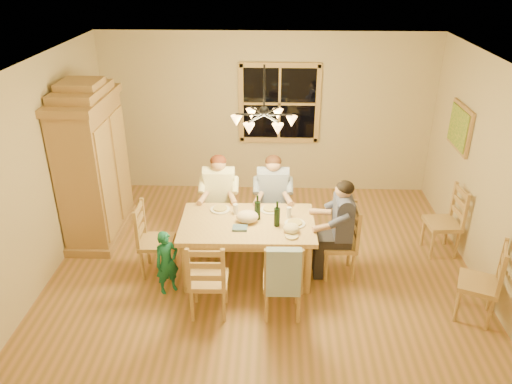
{
  "coord_description": "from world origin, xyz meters",
  "views": [
    {
      "loc": [
        0.12,
        -5.54,
        3.86
      ],
      "look_at": [
        -0.1,
        0.1,
        1.08
      ],
      "focal_mm": 35.0,
      "sensor_mm": 36.0,
      "label": 1
    }
  ],
  "objects_px": {
    "chair_near_right": "(282,291)",
    "adult_plaid_man": "(273,189)",
    "adult_slate_man": "(341,217)",
    "dining_table": "(248,229)",
    "wine_bottle_b": "(277,214)",
    "armoire": "(94,168)",
    "chandelier": "(264,119)",
    "chair_far_right": "(272,223)",
    "chair_spare_front": "(476,294)",
    "chair_end_left": "(158,252)",
    "wine_bottle_a": "(257,207)",
    "chair_near_left": "(209,290)",
    "child": "(167,262)",
    "chair_spare_back": "(440,233)",
    "chair_far_left": "(220,222)",
    "adult_woman": "(219,189)",
    "chair_end_right": "(338,254)"
  },
  "relations": [
    {
      "from": "chair_spare_back",
      "to": "chair_far_right",
      "type": "bearing_deg",
      "value": 79.83
    },
    {
      "from": "chair_near_right",
      "to": "adult_plaid_man",
      "type": "xyz_separation_m",
      "value": [
        -0.13,
        1.59,
        0.54
      ]
    },
    {
      "from": "chair_near_right",
      "to": "adult_woman",
      "type": "relative_size",
      "value": 1.13
    },
    {
      "from": "chandelier",
      "to": "chair_far_right",
      "type": "relative_size",
      "value": 0.78
    },
    {
      "from": "child",
      "to": "chair_far_left",
      "type": "bearing_deg",
      "value": 30.05
    },
    {
      "from": "dining_table",
      "to": "chair_near_left",
      "type": "bearing_deg",
      "value": -116.7
    },
    {
      "from": "chandelier",
      "to": "chair_far_left",
      "type": "relative_size",
      "value": 0.78
    },
    {
      "from": "chair_near_right",
      "to": "chair_spare_front",
      "type": "bearing_deg",
      "value": -0.57
    },
    {
      "from": "chair_end_left",
      "to": "adult_slate_man",
      "type": "relative_size",
      "value": 1.13
    },
    {
      "from": "chair_end_right",
      "to": "wine_bottle_b",
      "type": "bearing_deg",
      "value": 95.43
    },
    {
      "from": "adult_slate_man",
      "to": "child",
      "type": "xyz_separation_m",
      "value": [
        -2.13,
        -0.45,
        -0.42
      ]
    },
    {
      "from": "adult_slate_man",
      "to": "wine_bottle_b",
      "type": "distance_m",
      "value": 0.81
    },
    {
      "from": "dining_table",
      "to": "chair_far_left",
      "type": "xyz_separation_m",
      "value": [
        -0.44,
        0.79,
        -0.35
      ]
    },
    {
      "from": "chair_far_left",
      "to": "child",
      "type": "xyz_separation_m",
      "value": [
        -0.52,
        -1.21,
        0.11
      ]
    },
    {
      "from": "chair_spare_front",
      "to": "chair_near_left",
      "type": "bearing_deg",
      "value": 112.94
    },
    {
      "from": "chair_far_left",
      "to": "chair_near_left",
      "type": "height_order",
      "value": "same"
    },
    {
      "from": "adult_slate_man",
      "to": "dining_table",
      "type": "bearing_deg",
      "value": 90.0
    },
    {
      "from": "dining_table",
      "to": "chair_near_left",
      "type": "distance_m",
      "value": 0.97
    },
    {
      "from": "chair_far_right",
      "to": "chair_spare_back",
      "type": "height_order",
      "value": "same"
    },
    {
      "from": "chair_end_left",
      "to": "wine_bottle_b",
      "type": "bearing_deg",
      "value": 87.15
    },
    {
      "from": "chair_near_right",
      "to": "wine_bottle_b",
      "type": "distance_m",
      "value": 0.95
    },
    {
      "from": "chandelier",
      "to": "chair_far_left",
      "type": "distance_m",
      "value": 2.0
    },
    {
      "from": "chair_end_left",
      "to": "chair_spare_front",
      "type": "height_order",
      "value": "same"
    },
    {
      "from": "armoire",
      "to": "adult_woman",
      "type": "bearing_deg",
      "value": -4.67
    },
    {
      "from": "wine_bottle_b",
      "to": "chair_spare_back",
      "type": "relative_size",
      "value": 0.33
    },
    {
      "from": "armoire",
      "to": "chair_near_left",
      "type": "xyz_separation_m",
      "value": [
        1.82,
        -1.74,
        -0.75
      ]
    },
    {
      "from": "chandelier",
      "to": "child",
      "type": "relative_size",
      "value": 0.93
    },
    {
      "from": "chair_near_right",
      "to": "adult_plaid_man",
      "type": "height_order",
      "value": "adult_plaid_man"
    },
    {
      "from": "wine_bottle_a",
      "to": "wine_bottle_b",
      "type": "height_order",
      "value": "same"
    },
    {
      "from": "armoire",
      "to": "chair_far_right",
      "type": "relative_size",
      "value": 2.32
    },
    {
      "from": "chair_near_left",
      "to": "adult_slate_man",
      "type": "relative_size",
      "value": 1.13
    },
    {
      "from": "chair_far_right",
      "to": "armoire",
      "type": "bearing_deg",
      "value": -4.14
    },
    {
      "from": "chair_near_right",
      "to": "dining_table",
      "type": "bearing_deg",
      "value": 117.9
    },
    {
      "from": "wine_bottle_b",
      "to": "armoire",
      "type": "bearing_deg",
      "value": 158.87
    },
    {
      "from": "armoire",
      "to": "chair_far_right",
      "type": "distance_m",
      "value": 2.65
    },
    {
      "from": "chair_far_right",
      "to": "chair_spare_front",
      "type": "distance_m",
      "value": 2.81
    },
    {
      "from": "chair_far_left",
      "to": "armoire",
      "type": "bearing_deg",
      "value": -5.87
    },
    {
      "from": "chair_far_right",
      "to": "chair_spare_back",
      "type": "relative_size",
      "value": 1.0
    },
    {
      "from": "chair_spare_front",
      "to": "dining_table",
      "type": "bearing_deg",
      "value": 96.05
    },
    {
      "from": "chair_far_left",
      "to": "chair_near_right",
      "type": "bearing_deg",
      "value": 117.9
    },
    {
      "from": "adult_woman",
      "to": "chair_near_right",
      "type": "bearing_deg",
      "value": 117.9
    },
    {
      "from": "chair_near_right",
      "to": "wine_bottle_a",
      "type": "height_order",
      "value": "wine_bottle_a"
    },
    {
      "from": "chair_end_left",
      "to": "dining_table",
      "type": "bearing_deg",
      "value": 90.0
    },
    {
      "from": "chair_far_left",
      "to": "adult_plaid_man",
      "type": "bearing_deg",
      "value": 180.0
    },
    {
      "from": "dining_table",
      "to": "chair_far_left",
      "type": "relative_size",
      "value": 1.73
    },
    {
      "from": "armoire",
      "to": "wine_bottle_a",
      "type": "bearing_deg",
      "value": -19.75
    },
    {
      "from": "chandelier",
      "to": "armoire",
      "type": "bearing_deg",
      "value": 161.07
    },
    {
      "from": "chair_far_right",
      "to": "chair_end_right",
      "type": "xyz_separation_m",
      "value": [
        0.86,
        -0.78,
        0.0
      ]
    },
    {
      "from": "chair_near_right",
      "to": "chair_spare_back",
      "type": "bearing_deg",
      "value": 31.02
    },
    {
      "from": "chair_spare_front",
      "to": "chandelier",
      "type": "bearing_deg",
      "value": 92.67
    }
  ]
}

